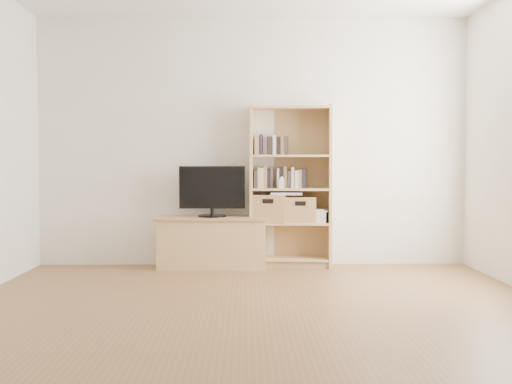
{
  "coord_description": "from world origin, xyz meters",
  "views": [
    {
      "loc": [
        -0.08,
        -4.26,
        1.09
      ],
      "look_at": [
        0.02,
        1.9,
        0.8
      ],
      "focal_mm": 45.0,
      "sensor_mm": 36.0,
      "label": 1
    }
  ],
  "objects_px": {
    "baby_monitor": "(282,184)",
    "basket_right": "(300,209)",
    "basket_left": "(269,208)",
    "laptop": "(286,193)",
    "tv_stand": "(212,243)",
    "television": "(212,191)",
    "bookshelf": "(291,186)"
  },
  "relations": [
    {
      "from": "bookshelf",
      "to": "baby_monitor",
      "type": "distance_m",
      "value": 0.13
    },
    {
      "from": "basket_left",
      "to": "tv_stand",
      "type": "bearing_deg",
      "value": -166.84
    },
    {
      "from": "tv_stand",
      "to": "bookshelf",
      "type": "xyz_separation_m",
      "value": [
        0.81,
        0.06,
        0.59
      ]
    },
    {
      "from": "television",
      "to": "baby_monitor",
      "type": "distance_m",
      "value": 0.72
    },
    {
      "from": "baby_monitor",
      "to": "laptop",
      "type": "relative_size",
      "value": 0.31
    },
    {
      "from": "baby_monitor",
      "to": "basket_left",
      "type": "distance_m",
      "value": 0.3
    },
    {
      "from": "tv_stand",
      "to": "basket_left",
      "type": "bearing_deg",
      "value": 9.0
    },
    {
      "from": "television",
      "to": "basket_left",
      "type": "relative_size",
      "value": 1.94
    },
    {
      "from": "television",
      "to": "basket_right",
      "type": "bearing_deg",
      "value": 1.82
    },
    {
      "from": "television",
      "to": "basket_left",
      "type": "height_order",
      "value": "television"
    },
    {
      "from": "tv_stand",
      "to": "laptop",
      "type": "height_order",
      "value": "laptop"
    },
    {
      "from": "tv_stand",
      "to": "television",
      "type": "relative_size",
      "value": 1.63
    },
    {
      "from": "tv_stand",
      "to": "laptop",
      "type": "relative_size",
      "value": 3.41
    },
    {
      "from": "laptop",
      "to": "basket_left",
      "type": "bearing_deg",
      "value": 172.26
    },
    {
      "from": "tv_stand",
      "to": "television",
      "type": "height_order",
      "value": "television"
    },
    {
      "from": "television",
      "to": "laptop",
      "type": "bearing_deg",
      "value": 1.77
    },
    {
      "from": "baby_monitor",
      "to": "basket_right",
      "type": "xyz_separation_m",
      "value": [
        0.2,
        0.07,
        -0.27
      ]
    },
    {
      "from": "television",
      "to": "basket_left",
      "type": "distance_m",
      "value": 0.62
    },
    {
      "from": "bookshelf",
      "to": "laptop",
      "type": "height_order",
      "value": "bookshelf"
    },
    {
      "from": "basket_left",
      "to": "laptop",
      "type": "relative_size",
      "value": 1.08
    },
    {
      "from": "baby_monitor",
      "to": "basket_right",
      "type": "height_order",
      "value": "baby_monitor"
    },
    {
      "from": "bookshelf",
      "to": "baby_monitor",
      "type": "xyz_separation_m",
      "value": [
        -0.1,
        -0.09,
        0.03
      ]
    },
    {
      "from": "tv_stand",
      "to": "basket_right",
      "type": "distance_m",
      "value": 0.98
    },
    {
      "from": "television",
      "to": "basket_left",
      "type": "bearing_deg",
      "value": 5.55
    },
    {
      "from": "tv_stand",
      "to": "baby_monitor",
      "type": "bearing_deg",
      "value": 0.06
    },
    {
      "from": "tv_stand",
      "to": "basket_right",
      "type": "relative_size",
      "value": 3.43
    },
    {
      "from": "basket_right",
      "to": "tv_stand",
      "type": "bearing_deg",
      "value": -171.99
    },
    {
      "from": "bookshelf",
      "to": "television",
      "type": "relative_size",
      "value": 2.49
    },
    {
      "from": "tv_stand",
      "to": "laptop",
      "type": "xyz_separation_m",
      "value": [
        0.76,
        0.04,
        0.51
      ]
    },
    {
      "from": "baby_monitor",
      "to": "basket_left",
      "type": "bearing_deg",
      "value": 149.12
    },
    {
      "from": "tv_stand",
      "to": "baby_monitor",
      "type": "relative_size",
      "value": 11.05
    },
    {
      "from": "basket_right",
      "to": "basket_left",
      "type": "bearing_deg",
      "value": -178.79
    }
  ]
}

